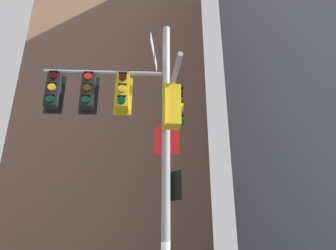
% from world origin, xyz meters
% --- Properties ---
extents(building_mid_block, '(14.46, 14.46, 48.89)m').
position_xyz_m(building_mid_block, '(3.39, 22.27, 24.44)').
color(building_mid_block, brown).
rests_on(building_mid_block, ground).
extents(signal_pole_assembly, '(3.44, 3.66, 8.48)m').
position_xyz_m(signal_pole_assembly, '(-0.87, 0.17, 5.31)').
color(signal_pole_assembly, '#9EA0A3').
rests_on(signal_pole_assembly, ground).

